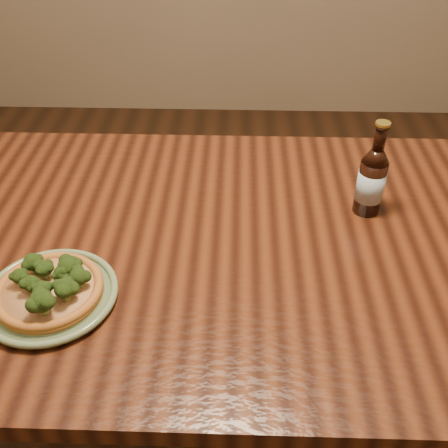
{
  "coord_description": "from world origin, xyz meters",
  "views": [
    {
      "loc": [
        0.02,
        -0.76,
        1.47
      ],
      "look_at": [
        -0.0,
        0.06,
        0.82
      ],
      "focal_mm": 42.0,
      "sensor_mm": 36.0,
      "label": 1
    }
  ],
  "objects_px": {
    "pizza": "(50,288)",
    "beer_bottle": "(371,180)",
    "plate": "(50,295)",
    "table": "(226,270)"
  },
  "relations": [
    {
      "from": "plate",
      "to": "table",
      "type": "bearing_deg",
      "value": 30.52
    },
    {
      "from": "pizza",
      "to": "beer_bottle",
      "type": "relative_size",
      "value": 0.89
    },
    {
      "from": "plate",
      "to": "beer_bottle",
      "type": "bearing_deg",
      "value": 25.04
    },
    {
      "from": "table",
      "to": "beer_bottle",
      "type": "distance_m",
      "value": 0.38
    },
    {
      "from": "plate",
      "to": "pizza",
      "type": "xyz_separation_m",
      "value": [
        0.0,
        -0.0,
        0.02
      ]
    },
    {
      "from": "plate",
      "to": "pizza",
      "type": "height_order",
      "value": "pizza"
    },
    {
      "from": "plate",
      "to": "pizza",
      "type": "relative_size",
      "value": 1.26
    },
    {
      "from": "plate",
      "to": "beer_bottle",
      "type": "distance_m",
      "value": 0.71
    },
    {
      "from": "table",
      "to": "pizza",
      "type": "relative_size",
      "value": 8.02
    },
    {
      "from": "pizza",
      "to": "beer_bottle",
      "type": "bearing_deg",
      "value": 25.17
    }
  ]
}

